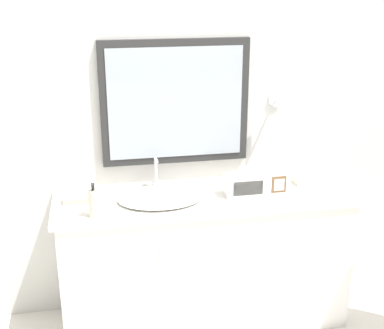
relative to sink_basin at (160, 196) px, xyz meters
name	(u,v)px	position (x,y,z in m)	size (l,w,h in m)	color
wall_back	(196,120)	(0.28, 0.33, 0.37)	(8.00, 0.18, 2.55)	silver
vanity_counter	(205,259)	(0.28, 0.02, -0.46)	(1.82, 0.56, 0.89)	white
sink_basin	(160,196)	(0.00, 0.00, 0.00)	(0.51, 0.42, 0.20)	white
soap_bottle	(94,203)	(-0.39, -0.16, 0.06)	(0.06, 0.06, 0.20)	beige
appliance_box	(246,185)	(0.51, -0.03, 0.05)	(0.25, 0.12, 0.13)	white
picture_frame	(279,184)	(0.73, -0.03, 0.03)	(0.09, 0.01, 0.11)	brown
hand_towel_near_sink	(305,180)	(0.95, 0.09, 0.00)	(0.15, 0.11, 0.04)	silver
hand_towel_far_corner	(77,198)	(-0.49, 0.08, 0.00)	(0.16, 0.14, 0.03)	#B7A899
metal_tray	(262,180)	(0.68, 0.17, -0.01)	(0.17, 0.11, 0.01)	silver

